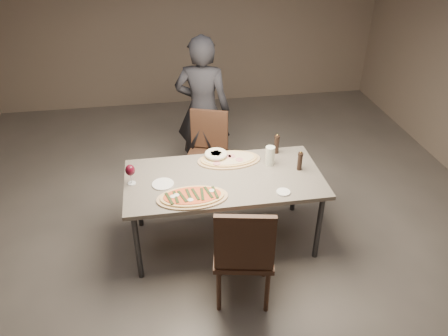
{
  "coord_description": "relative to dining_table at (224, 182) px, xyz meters",
  "views": [
    {
      "loc": [
        -0.53,
        -3.28,
        2.95
      ],
      "look_at": [
        0.0,
        0.0,
        0.85
      ],
      "focal_mm": 35.0,
      "sensor_mm": 36.0,
      "label": 1
    }
  ],
  "objects": [
    {
      "name": "room",
      "position": [
        0.0,
        0.0,
        0.71
      ],
      "size": [
        7.0,
        7.0,
        7.0
      ],
      "color": "#5F5852",
      "rests_on": "ground"
    },
    {
      "name": "dining_table",
      "position": [
        0.0,
        0.0,
        0.0
      ],
      "size": [
        1.8,
        0.9,
        0.75
      ],
      "color": "slate",
      "rests_on": "ground"
    },
    {
      "name": "zucchini_pizza",
      "position": [
        -0.32,
        -0.28,
        0.07
      ],
      "size": [
        0.61,
        0.34,
        0.05
      ],
      "rotation": [
        0.0,
        0.0,
        0.3
      ],
      "color": "tan",
      "rests_on": "dining_table"
    },
    {
      "name": "ham_pizza",
      "position": [
        0.09,
        0.28,
        0.07
      ],
      "size": [
        0.61,
        0.34,
        0.04
      ],
      "rotation": [
        0.0,
        0.0,
        0.18
      ],
      "color": "tan",
      "rests_on": "dining_table"
    },
    {
      "name": "bread_basket",
      "position": [
        -0.03,
        0.32,
        0.1
      ],
      "size": [
        0.22,
        0.22,
        0.08
      ],
      "rotation": [
        0.0,
        0.0,
        0.41
      ],
      "color": "beige",
      "rests_on": "dining_table"
    },
    {
      "name": "oil_dish",
      "position": [
        0.47,
        -0.32,
        0.06
      ],
      "size": [
        0.12,
        0.12,
        0.01
      ],
      "rotation": [
        0.0,
        0.0,
        0.35
      ],
      "color": "white",
      "rests_on": "dining_table"
    },
    {
      "name": "pepper_mill_left",
      "position": [
        0.72,
        0.02,
        0.15
      ],
      "size": [
        0.05,
        0.05,
        0.2
      ],
      "rotation": [
        0.0,
        0.0,
        -0.12
      ],
      "color": "black",
      "rests_on": "dining_table"
    },
    {
      "name": "pepper_mill_right",
      "position": [
        0.59,
        0.35,
        0.16
      ],
      "size": [
        0.05,
        0.05,
        0.21
      ],
      "rotation": [
        0.0,
        0.0,
        -0.07
      ],
      "color": "black",
      "rests_on": "dining_table"
    },
    {
      "name": "carafe",
      "position": [
        0.47,
        0.16,
        0.15
      ],
      "size": [
        0.09,
        0.09,
        0.19
      ],
      "rotation": [
        0.0,
        0.0,
        -0.07
      ],
      "color": "silver",
      "rests_on": "dining_table"
    },
    {
      "name": "wine_glass",
      "position": [
        -0.83,
        0.03,
        0.19
      ],
      "size": [
        0.09,
        0.09,
        0.19
      ],
      "rotation": [
        0.0,
        0.0,
        0.22
      ],
      "color": "silver",
      "rests_on": "dining_table"
    },
    {
      "name": "side_plate",
      "position": [
        -0.56,
        -0.03,
        0.06
      ],
      "size": [
        0.19,
        0.19,
        0.01
      ],
      "rotation": [
        0.0,
        0.0,
        -0.1
      ],
      "color": "white",
      "rests_on": "dining_table"
    },
    {
      "name": "chair_near",
      "position": [
        0.03,
        -0.79,
        -0.13
      ],
      "size": [
        0.56,
        0.56,
        1.01
      ],
      "rotation": [
        0.0,
        0.0,
        -0.19
      ],
      "color": "#3F271A",
      "rests_on": "ground"
    },
    {
      "name": "chair_far",
      "position": [
        -0.03,
        0.96,
        -0.17
      ],
      "size": [
        0.56,
        0.56,
        0.93
      ],
      "rotation": [
        0.0,
        0.0,
        2.8
      ],
      "color": "#3F271A",
      "rests_on": "ground"
    },
    {
      "name": "diner",
      "position": [
        -0.04,
        1.25,
        0.16
      ],
      "size": [
        0.72,
        0.58,
        1.72
      ],
      "primitive_type": "imported",
      "rotation": [
        0.0,
        0.0,
        2.85
      ],
      "color": "black",
      "rests_on": "ground"
    }
  ]
}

